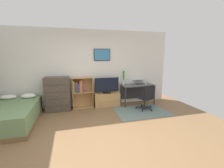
% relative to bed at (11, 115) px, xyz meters
% --- Properties ---
extents(ground_plane, '(7.20, 7.20, 0.00)m').
position_rel_bed_xyz_m(ground_plane, '(2.18, -1.37, -0.27)').
color(ground_plane, brown).
extents(wall_back_with_posters, '(6.12, 0.09, 2.70)m').
position_rel_bed_xyz_m(wall_back_with_posters, '(2.19, 1.06, 1.09)').
color(wall_back_with_posters, silver).
rests_on(wall_back_with_posters, ground_plane).
extents(area_rug, '(1.70, 1.20, 0.01)m').
position_rel_bed_xyz_m(area_rug, '(3.78, -0.07, -0.26)').
color(area_rug, slate).
rests_on(area_rug, ground_plane).
extents(bed, '(1.27, 2.01, 0.65)m').
position_rel_bed_xyz_m(bed, '(0.00, 0.00, 0.00)').
color(bed, brown).
rests_on(bed, ground_plane).
extents(dresser, '(0.79, 0.46, 1.13)m').
position_rel_bed_xyz_m(dresser, '(1.15, 0.79, 0.30)').
color(dresser, '#4C4238').
rests_on(dresser, ground_plane).
extents(bookshelf, '(0.70, 0.30, 1.07)m').
position_rel_bed_xyz_m(bookshelf, '(1.89, 0.85, 0.37)').
color(bookshelf, tan).
rests_on(bookshelf, ground_plane).
extents(tv_stand, '(0.91, 0.41, 0.48)m').
position_rel_bed_xyz_m(tv_stand, '(2.82, 0.80, -0.02)').
color(tv_stand, tan).
rests_on(tv_stand, ground_plane).
extents(television, '(0.87, 0.16, 0.56)m').
position_rel_bed_xyz_m(television, '(2.82, 0.78, 0.50)').
color(television, black).
rests_on(television, tv_stand).
extents(desk, '(1.21, 0.57, 0.74)m').
position_rel_bed_xyz_m(desk, '(3.98, 0.79, 0.34)').
color(desk, '#4C4C4F').
rests_on(desk, ground_plane).
extents(office_chair, '(0.58, 0.57, 0.86)m').
position_rel_bed_xyz_m(office_chair, '(4.00, 0.02, 0.19)').
color(office_chair, '#232326').
rests_on(office_chair, ground_plane).
extents(laptop, '(0.45, 0.48, 0.17)m').
position_rel_bed_xyz_m(laptop, '(4.08, 0.84, 0.54)').
color(laptop, '#B7B7BC').
rests_on(laptop, desk).
extents(computer_mouse, '(0.06, 0.10, 0.03)m').
position_rel_bed_xyz_m(computer_mouse, '(4.32, 0.73, 0.49)').
color(computer_mouse, silver).
rests_on(computer_mouse, desk).
extents(bamboo_vase, '(0.09, 0.10, 0.53)m').
position_rel_bed_xyz_m(bamboo_vase, '(3.48, 0.89, 0.74)').
color(bamboo_vase, silver).
rests_on(bamboo_vase, desk).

